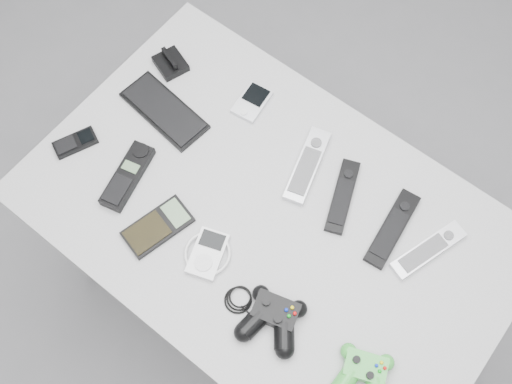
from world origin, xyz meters
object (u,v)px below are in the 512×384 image
Objects in this scene: calculator at (158,227)px; pda at (252,102)px; controller_black at (273,317)px; controller_green at (364,373)px; pda_keyboard at (164,110)px; remote_silver_b at (428,250)px; mobile_phone at (75,142)px; mp3_player at (208,254)px; desk at (269,226)px; cordless_handset at (127,176)px; remote_black_b at (392,228)px; remote_silver_a at (307,165)px; remote_black_a at (343,196)px.

pda is at bearing 109.42° from calculator.
controller_green is at bearing -9.46° from controller_black.
pda_keyboard is 1.23× the size of remote_silver_b.
mobile_phone is 0.92× the size of mp3_player.
pda reaches higher than desk.
pda_keyboard is 2.07× the size of mp3_player.
calculator is (0.14, -0.05, -0.01)m from cordless_handset.
mp3_player reaches higher than calculator.
controller_green is at bearing 16.16° from calculator.
controller_green reaches higher than pda_keyboard.
desk is 0.25m from controller_black.
cordless_handset is (-0.32, -0.13, 0.08)m from desk.
mp3_player reaches higher than pda_keyboard.
controller_black reaches higher than controller_green.
calculator is 0.55m from controller_green.
mp3_player reaches higher than remote_black_b.
remote_silver_b is at bearing 9.72° from cordless_handset.
calculator is at bearing 16.81° from mobile_phone.
remote_silver_a is (0.37, 0.09, 0.00)m from pda_keyboard.
pda is (-0.22, 0.21, 0.07)m from desk.
mobile_phone is at bearing -173.18° from calculator.
remote_silver_b is at bearing 19.74° from mp3_player.
pda_keyboard is 0.23m from mobile_phone.
pda_keyboard is 0.58m from controller_black.
cordless_handset is at bearing 157.67° from controller_black.
mp3_player is at bearing -72.96° from pda.
pda is 0.55× the size of remote_black_a.
pda is 0.79× the size of controller_green.
remote_black_b is 1.14× the size of cordless_handset.
controller_green is at bearing -16.20° from cordless_handset.
mobile_phone is at bearing 158.21° from mp3_player.
cordless_handset is 1.56× the size of mp3_player.
cordless_handset reaches higher than remote_silver_b.
remote_black_a is 0.23m from remote_silver_b.
controller_green is at bearing -65.19° from remote_silver_b.
pda_keyboard is at bearing 168.46° from remote_black_a.
remote_silver_b is 0.38m from controller_black.
remote_black_b is 1.93× the size of mobile_phone.
remote_silver_b is 1.08× the size of cordless_handset.
remote_black_b is at bearing 90.80° from controller_green.
calculator is at bearing -148.84° from remote_black_b.
remote_silver_a is 1.06× the size of remote_silver_b.
controller_green is at bearing -39.74° from pda.
remote_black_a is at bearing 49.74° from mobile_phone.
pda_keyboard is 1.16× the size of remote_black_b.
remote_silver_b is 0.71m from cordless_handset.
remote_silver_b is 0.61m from calculator.
pda_keyboard is 0.31m from calculator.
controller_green reaches higher than mobile_phone.
controller_black is at bearing -111.51° from remote_black_b.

